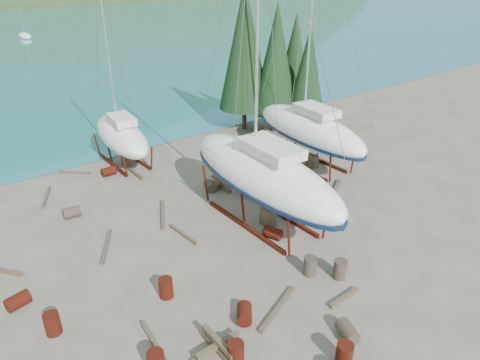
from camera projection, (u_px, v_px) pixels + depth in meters
ground at (248, 256)px, 20.02m from camera, size 600.00×600.00×0.00m
cypress_near_right at (276, 60)px, 32.80m from camera, size 3.60×3.60×10.00m
cypress_mid_right at (308, 73)px, 32.61m from camera, size 3.06×3.06×8.50m
cypress_back_left at (245, 47)px, 32.99m from camera, size 4.14×4.14×11.50m
cypress_far_right at (294, 61)px, 35.42m from camera, size 3.24×3.24×9.00m
moored_boat_mid at (25, 36)px, 81.70m from camera, size 2.00×5.00×6.05m
large_sailboat_near at (262, 173)px, 21.62m from camera, size 3.81×11.29×17.56m
large_sailboat_far at (309, 129)px, 28.24m from camera, size 3.96×10.21×15.75m
small_sailboat_shore at (121, 135)px, 28.67m from camera, size 3.16×7.96×12.42m
worker at (240, 179)px, 25.21m from camera, size 0.46×0.68×1.85m
drum_1 at (347, 331)px, 15.52m from camera, size 0.86×1.03×0.58m
drum_2 at (18, 301)px, 16.92m from camera, size 0.98×0.76×0.58m
drum_4 at (109, 171)px, 27.70m from camera, size 0.91×0.62×0.58m
drum_5 at (310, 266)px, 18.69m from camera, size 0.58×0.58×0.88m
drum_6 at (273, 233)px, 21.27m from camera, size 0.86×1.03×0.58m
drum_7 at (344, 354)px, 14.41m from camera, size 0.58×0.58×0.88m
drum_8 at (52, 324)px, 15.65m from camera, size 0.58×0.58×0.88m
drum_9 at (72, 212)px, 23.05m from camera, size 0.94×0.67×0.58m
drum_10 at (236, 353)px, 14.45m from camera, size 0.58×0.58×0.88m
drum_11 at (210, 186)px, 25.85m from camera, size 0.81×1.01×0.58m
drum_12 at (244, 314)px, 16.32m from camera, size 1.00×1.05×0.58m
drum_14 at (166, 288)px, 17.41m from camera, size 0.58×0.58×0.88m
drum_17 at (340, 269)px, 18.47m from camera, size 0.58×0.58×0.88m
timber_0 at (46, 197)px, 25.04m from camera, size 1.20×2.39×0.14m
timber_1 at (337, 186)px, 26.22m from camera, size 1.73×1.09×0.19m
timber_5 at (278, 308)px, 16.86m from camera, size 2.73×1.17×0.16m
timber_6 at (136, 173)px, 27.87m from camera, size 0.20×2.10×0.19m
timber_7 at (344, 297)px, 17.40m from camera, size 1.69×0.19×0.17m
timber_9 at (74, 173)px, 28.02m from camera, size 1.66×1.45×0.15m
timber_10 at (163, 214)px, 23.28m from camera, size 1.59×2.77×0.16m
timber_11 at (183, 234)px, 21.54m from camera, size 0.31×2.28×0.15m
timber_12 at (155, 344)px, 15.25m from camera, size 0.43×2.46×0.17m
timber_15 at (106, 246)px, 20.66m from camera, size 1.58×2.55×0.15m
timber_pile_fore at (218, 345)px, 14.94m from camera, size 1.80×1.80×0.60m
timber_pile_aft at (221, 184)px, 26.09m from camera, size 1.80×1.80×0.60m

